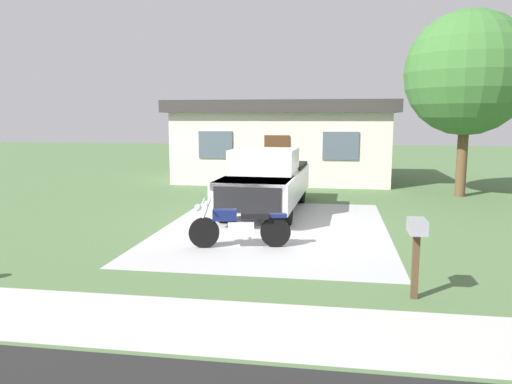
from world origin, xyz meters
The scene contains 8 objects.
ground_plane centered at (0.00, 0.00, 0.00)m, with size 80.00×80.00×0.00m, color #4E6C40.
driveway_pad centered at (0.00, 0.00, 0.00)m, with size 5.64×7.75×0.01m, color #AEAEAE.
sidewalk_strip centered at (0.00, -6.00, 0.00)m, with size 36.00×1.80×0.01m, color #B6B6B1.
motorcycle centered at (-0.54, -1.92, 0.47)m, with size 2.19×0.80×1.09m.
pickup_truck centered at (-0.51, 2.37, 0.95)m, with size 2.21×5.70×1.90m.
mailbox centered at (2.75, -4.52, 0.98)m, with size 0.26×0.48×1.26m.
shade_tree centered at (5.94, 6.23, 4.30)m, with size 4.29×4.29×6.46m.
neighbor_house centered at (-0.82, 10.02, 1.79)m, with size 9.60×5.60×3.50m.
Camera 1 is at (1.47, -12.22, 2.80)m, focal length 34.73 mm.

